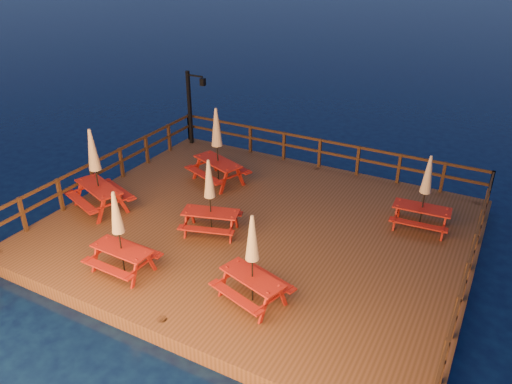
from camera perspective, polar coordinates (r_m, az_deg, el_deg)
ground at (r=15.12m, az=0.20°, el=-5.18°), size 500.00×500.00×0.00m
deck at (r=15.01m, az=0.20°, el=-4.54°), size 12.00×10.00×0.40m
deck_piles at (r=15.28m, az=0.20°, el=-6.13°), size 11.44×9.44×1.40m
railing at (r=15.94m, az=3.22°, el=1.40°), size 11.80×9.75×1.10m
lamp_post at (r=20.35m, az=-7.27°, el=10.23°), size 0.85×0.18×3.00m
picnic_table_0 at (r=16.99m, az=-4.47°, el=5.38°), size 2.30×2.11×2.68m
picnic_table_1 at (r=14.07m, az=-5.30°, el=-0.47°), size 1.93×1.74×2.30m
picnic_table_2 at (r=11.41m, az=-0.43°, el=-7.58°), size 1.94×1.75×2.32m
picnic_table_3 at (r=15.95m, az=-17.88°, el=2.53°), size 2.28×2.08×2.67m
picnic_table_4 at (r=12.86m, az=-15.42°, el=-4.36°), size 1.65×1.37×2.29m
picnic_table_5 at (r=15.02m, az=18.76°, el=0.02°), size 1.71×1.44×2.32m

